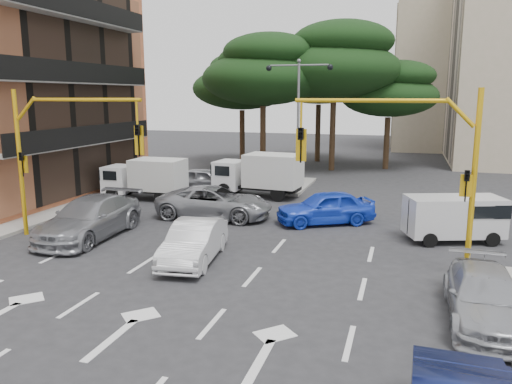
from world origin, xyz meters
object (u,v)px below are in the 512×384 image
(car_silver_parked, at_px, (485,297))
(signal_mast_right, at_px, (415,155))
(car_silver_cross_b, at_px, (206,180))
(box_truck_a, at_px, (145,179))
(street_lamp_center, at_px, (298,101))
(box_truck_b, at_px, (258,175))
(car_white_hatch, at_px, (194,242))
(car_silver_cross_a, at_px, (215,202))
(car_silver_wagon, at_px, (90,218))
(car_blue_compact, at_px, (325,207))
(van_white, at_px, (454,219))
(signal_mast_left, at_px, (55,144))

(car_silver_parked, bearing_deg, signal_mast_right, 119.78)
(car_silver_cross_b, height_order, box_truck_a, box_truck_a)
(street_lamp_center, distance_m, car_silver_parked, 19.97)
(car_silver_cross_b, relative_size, box_truck_b, 0.83)
(car_white_hatch, bearing_deg, car_silver_cross_a, 97.53)
(car_silver_wagon, distance_m, car_silver_parked, 14.93)
(car_white_hatch, xyz_separation_m, box_truck_b, (-1.12, 11.62, 0.54))
(signal_mast_right, height_order, car_blue_compact, signal_mast_right)
(signal_mast_right, distance_m, car_silver_wagon, 12.93)
(street_lamp_center, distance_m, van_white, 13.74)
(signal_mast_left, height_order, car_blue_compact, signal_mast_left)
(street_lamp_center, height_order, car_blue_compact, street_lamp_center)
(signal_mast_right, height_order, box_truck_a, signal_mast_right)
(signal_mast_left, xyz_separation_m, van_white, (15.30, 4.20, -2.96))
(car_white_hatch, bearing_deg, signal_mast_right, 1.26)
(street_lamp_center, height_order, van_white, street_lamp_center)
(car_blue_compact, bearing_deg, box_truck_a, -132.72)
(signal_mast_left, distance_m, car_silver_wagon, 3.27)
(car_silver_parked, bearing_deg, signal_mast_left, 167.98)
(signal_mast_right, relative_size, box_truck_a, 1.29)
(signal_mast_left, relative_size, car_silver_parked, 1.31)
(car_silver_parked, distance_m, van_white, 7.53)
(car_blue_compact, bearing_deg, box_truck_b, -166.30)
(signal_mast_right, height_order, car_silver_cross_a, signal_mast_right)
(signal_mast_left, xyz_separation_m, car_silver_cross_a, (4.75, 5.01, -3.13))
(car_silver_cross_a, relative_size, car_silver_parked, 1.19)
(signal_mast_right, xyz_separation_m, car_silver_parked, (1.90, -3.32, -3.22))
(van_white, bearing_deg, car_white_hatch, -78.56)
(box_truck_b, bearing_deg, van_white, -117.20)
(signal_mast_left, bearing_deg, car_silver_wagon, 22.26)
(car_white_hatch, relative_size, car_blue_compact, 0.97)
(car_silver_cross_a, distance_m, box_truck_a, 6.17)
(van_white, bearing_deg, signal_mast_right, -41.28)
(signal_mast_right, relative_size, street_lamp_center, 0.77)
(car_white_hatch, height_order, car_silver_cross_b, car_silver_cross_b)
(box_truck_b, bearing_deg, car_white_hatch, -169.56)
(car_silver_cross_b, height_order, van_white, van_white)
(car_silver_wagon, height_order, box_truck_b, box_truck_b)
(car_white_hatch, bearing_deg, car_silver_cross_b, 103.27)
(car_blue_compact, xyz_separation_m, car_silver_parked, (5.55, -8.79, -0.09))
(signal_mast_left, height_order, street_lamp_center, street_lamp_center)
(car_white_hatch, bearing_deg, van_white, 23.32)
(car_blue_compact, height_order, car_silver_cross_b, car_blue_compact)
(car_silver_parked, relative_size, box_truck_b, 0.90)
(car_blue_compact, xyz_separation_m, car_silver_cross_b, (-8.15, 5.54, -0.04))
(car_silver_parked, bearing_deg, box_truck_a, 144.99)
(van_white, bearing_deg, signal_mast_left, -93.96)
(signal_mast_left, bearing_deg, car_blue_compact, 28.78)
(street_lamp_center, distance_m, car_silver_wagon, 15.45)
(car_silver_wagon, bearing_deg, box_truck_b, 65.63)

